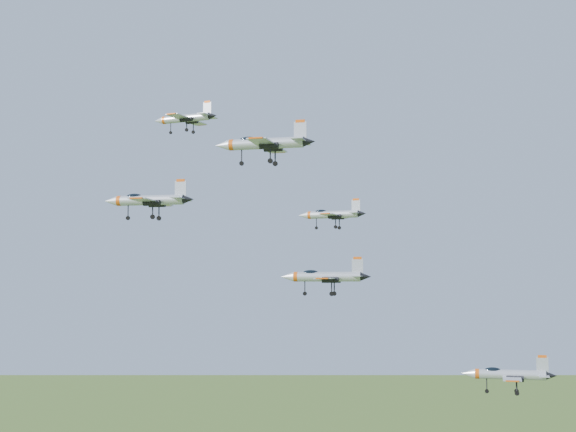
# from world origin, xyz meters

# --- Properties ---
(jet_lead) EXTENTS (11.75, 9.95, 3.18)m
(jet_lead) POSITION_xyz_m (-13.31, 15.97, 141.55)
(jet_lead) COLOR #AFB3BC
(jet_left_high) EXTENTS (13.80, 11.39, 3.69)m
(jet_left_high) POSITION_xyz_m (-14.31, 1.06, 126.50)
(jet_left_high) COLOR #AFB3BC
(jet_right_high) EXTENTS (13.00, 10.78, 3.47)m
(jet_right_high) POSITION_xyz_m (5.37, -13.04, 131.82)
(jet_right_high) COLOR #AFB3BC
(jet_left_low) EXTENTS (10.47, 8.81, 2.81)m
(jet_left_low) POSITION_xyz_m (11.70, 7.74, 124.64)
(jet_left_low) COLOR #AFB3BC
(jet_right_low) EXTENTS (11.67, 9.64, 3.12)m
(jet_right_low) POSITION_xyz_m (12.44, -8.51, 115.34)
(jet_right_low) COLOR #AFB3BC
(jet_trail) EXTENTS (11.72, 9.72, 3.13)m
(jet_trail) POSITION_xyz_m (35.11, -4.90, 103.08)
(jet_trail) COLOR #AFB3BC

